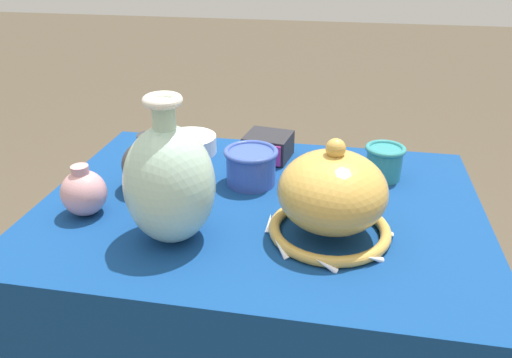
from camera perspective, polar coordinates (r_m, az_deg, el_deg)
name	(u,v)px	position (r m, az deg, el deg)	size (l,w,h in m)	color
display_table	(258,240)	(1.13, 0.28, -7.02)	(0.96, 0.71, 0.71)	#38383D
vase_tall_bulbous	(170,183)	(0.93, -9.85, -0.46)	(0.17, 0.17, 0.29)	#A8CCB7
vase_dome_bell	(332,197)	(0.96, 8.66, -2.10)	(0.25, 0.25, 0.21)	gold
mosaic_tile_box	(268,146)	(1.30, 1.37, 3.75)	(0.13, 0.13, 0.06)	#232328
pot_squat_porcelain	(189,144)	(1.35, -7.64, 3.95)	(0.15, 0.15, 0.05)	white
cup_wide_teal	(384,161)	(1.23, 14.44, 2.01)	(0.10, 0.10, 0.08)	teal
cup_wide_cobalt	(251,165)	(1.16, -0.58, 1.58)	(0.13, 0.13, 0.09)	#3851A8
jar_round_charcoal	(151,164)	(1.16, -11.94, 1.71)	(0.13, 0.13, 0.13)	#2D2D33
jar_round_rose	(84,192)	(1.09, -19.08, -1.45)	(0.09, 0.09, 0.11)	#D19399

